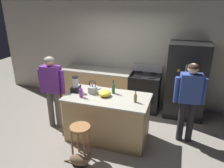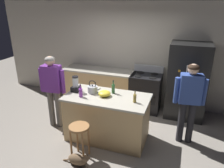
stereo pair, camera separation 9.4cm
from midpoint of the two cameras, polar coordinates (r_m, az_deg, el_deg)
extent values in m
plane|color=gray|center=(4.70, -0.66, -13.85)|extent=(14.00, 14.00, 0.00)
cube|color=beige|center=(5.87, 5.87, 7.86)|extent=(8.00, 0.10, 2.70)
cube|color=tan|center=(4.45, -0.69, -9.08)|extent=(1.60, 0.81, 0.91)
cube|color=#B2AD9E|center=(4.23, -0.71, -3.54)|extent=(1.66, 0.87, 0.04)
cube|color=tan|center=(6.01, -2.79, -0.70)|extent=(2.00, 0.64, 0.91)
cube|color=#B2AD9E|center=(5.85, -2.88, 3.61)|extent=(2.00, 0.64, 0.04)
cube|color=black|center=(5.42, 19.67, 0.63)|extent=(0.90, 0.70, 1.82)
cylinder|color=#B7BABF|center=(5.04, 19.28, 0.25)|extent=(0.02, 0.02, 0.82)
cylinder|color=#B7BABF|center=(5.04, 20.18, 0.14)|extent=(0.02, 0.02, 0.82)
cube|color=red|center=(5.12, 23.34, -1.60)|extent=(0.05, 0.01, 0.05)
cube|color=orange|center=(4.97, 17.87, 3.31)|extent=(0.05, 0.01, 0.05)
cube|color=purple|center=(5.07, 20.60, -0.21)|extent=(0.05, 0.01, 0.05)
cube|color=black|center=(5.65, 9.30, -2.24)|extent=(0.76, 0.64, 0.95)
cube|color=black|center=(5.38, 8.63, -4.01)|extent=(0.60, 0.01, 0.24)
cube|color=#B7BABF|center=(5.73, 10.17, 4.04)|extent=(0.76, 0.06, 0.18)
cylinder|color=black|center=(5.37, 7.42, 2.09)|extent=(0.18, 0.18, 0.01)
cylinder|color=black|center=(5.32, 11.21, 1.65)|extent=(0.18, 0.18, 0.01)
cylinder|color=black|center=(5.65, 8.08, 3.04)|extent=(0.18, 0.18, 0.01)
cylinder|color=black|center=(5.60, 11.68, 2.62)|extent=(0.18, 0.18, 0.01)
cylinder|color=#66605B|center=(5.08, -15.20, -6.13)|extent=(0.14, 0.14, 0.86)
cylinder|color=#66605B|center=(5.00, -13.38, -6.41)|extent=(0.14, 0.14, 0.86)
cube|color=#723399|center=(4.76, -15.08, 1.42)|extent=(0.42, 0.25, 0.57)
cylinder|color=#723399|center=(4.90, -17.59, 1.10)|extent=(0.10, 0.10, 0.52)
cylinder|color=#723399|center=(4.66, -12.32, 0.60)|extent=(0.10, 0.10, 0.52)
sphere|color=#D8AD8C|center=(4.64, -15.53, 5.90)|extent=(0.22, 0.22, 0.20)
ellipsoid|color=gray|center=(4.63, -15.57, 6.32)|extent=(0.23, 0.23, 0.12)
cylinder|color=#26262B|center=(4.63, 20.58, -9.56)|extent=(0.15, 0.15, 0.87)
cylinder|color=#26262B|center=(4.60, 18.35, -9.46)|extent=(0.15, 0.15, 0.87)
cube|color=#334C99|center=(4.31, 20.63, -1.21)|extent=(0.43, 0.27, 0.57)
cylinder|color=#334C99|center=(4.38, 23.77, -2.04)|extent=(0.10, 0.10, 0.51)
cylinder|color=#334C99|center=(4.29, 17.27, -1.60)|extent=(0.10, 0.10, 0.51)
sphere|color=#D8AD8C|center=(4.18, 21.31, 3.66)|extent=(0.23, 0.23, 0.20)
ellipsoid|color=#332319|center=(4.17, 21.38, 4.12)|extent=(0.24, 0.24, 0.12)
cylinder|color=#9E6B3D|center=(3.88, -8.01, -11.19)|extent=(0.36, 0.36, 0.04)
cylinder|color=#9E6B3D|center=(4.03, -10.08, -15.60)|extent=(0.04, 0.04, 0.61)
cylinder|color=#9E6B3D|center=(3.94, -6.98, -16.40)|extent=(0.04, 0.04, 0.61)
cylinder|color=#9E6B3D|center=(4.20, -8.50, -13.84)|extent=(0.04, 0.04, 0.61)
cylinder|color=#9E6B3D|center=(4.11, -5.51, -14.56)|extent=(0.04, 0.04, 0.61)
ellipsoid|color=brown|center=(4.04, -8.37, -19.16)|extent=(0.36, 0.18, 0.20)
sphere|color=brown|center=(3.94, -6.24, -18.97)|extent=(0.12, 0.12, 0.12)
cone|color=brown|center=(3.87, -6.34, -18.60)|extent=(0.04, 0.04, 0.03)
cone|color=brown|center=(3.92, -5.94, -18.08)|extent=(0.04, 0.04, 0.03)
cylinder|color=brown|center=(4.16, -10.91, -19.05)|extent=(0.20, 0.03, 0.10)
cube|color=black|center=(4.50, -8.92, -1.29)|extent=(0.17, 0.17, 0.10)
cylinder|color=silver|center=(4.44, -9.02, 0.50)|extent=(0.12, 0.12, 0.20)
cylinder|color=black|center=(4.40, -9.11, 1.87)|extent=(0.12, 0.12, 0.02)
cylinder|color=#2D6638|center=(4.34, 0.95, -1.32)|extent=(0.07, 0.07, 0.18)
cylinder|color=#2D6638|center=(4.29, 0.96, 0.28)|extent=(0.03, 0.03, 0.08)
cylinder|color=black|center=(4.27, 0.96, 0.87)|extent=(0.03, 0.03, 0.02)
cylinder|color=olive|center=(3.99, 6.69, -3.82)|extent=(0.06, 0.06, 0.15)
cylinder|color=olive|center=(3.94, 6.76, -2.37)|extent=(0.02, 0.02, 0.07)
cylinder|color=black|center=(3.92, 6.79, -1.83)|extent=(0.03, 0.03, 0.02)
cylinder|color=purple|center=(4.22, -7.64, -2.31)|extent=(0.07, 0.07, 0.17)
cylinder|color=purple|center=(4.17, -7.72, -0.80)|extent=(0.03, 0.03, 0.07)
cylinder|color=black|center=(4.15, -7.75, -0.23)|extent=(0.03, 0.03, 0.02)
ellipsoid|color=yellow|center=(4.22, -1.38, -2.54)|extent=(0.24, 0.24, 0.11)
cylinder|color=#B7BABF|center=(4.38, -4.53, -1.45)|extent=(0.20, 0.20, 0.14)
sphere|color=black|center=(4.35, -4.56, -0.42)|extent=(0.03, 0.03, 0.03)
cylinder|color=#B7BABF|center=(4.32, -2.96, -1.42)|extent=(0.09, 0.03, 0.08)
torus|color=black|center=(4.33, -4.57, 0.01)|extent=(0.16, 0.02, 0.16)
camera|label=1|loc=(0.05, -89.39, 0.24)|focal=34.61mm
camera|label=2|loc=(0.05, 90.61, -0.24)|focal=34.61mm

